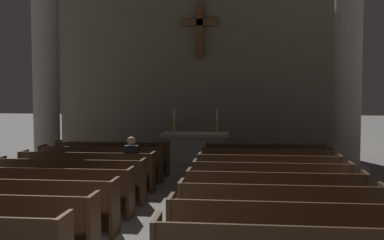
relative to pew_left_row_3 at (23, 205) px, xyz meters
The scene contains 20 objects.
pew_left_row_3 is the anchor object (origin of this frame).
pew_left_row_4 1.11m from the pew_left_row_3, 90.00° to the left, with size 3.23×0.50×0.95m.
pew_left_row_5 2.23m from the pew_left_row_3, 90.00° to the left, with size 3.23×0.50×0.95m.
pew_left_row_6 3.34m from the pew_left_row_3, 90.00° to the left, with size 3.23×0.50×0.95m.
pew_left_row_7 4.45m from the pew_left_row_3, 90.00° to the left, with size 3.23×0.50×0.95m.
pew_left_row_8 5.57m from the pew_left_row_3, 90.00° to the left, with size 3.23×0.50×0.95m.
pew_right_row_2 4.42m from the pew_left_row_3, 14.59° to the right, with size 3.23×0.50×0.95m.
pew_right_row_3 4.28m from the pew_left_row_3, ahead, with size 3.23×0.50×0.95m.
pew_right_row_4 4.42m from the pew_left_row_3, 14.59° to the left, with size 3.23×0.50×0.95m.
pew_right_row_5 4.82m from the pew_left_row_3, 27.49° to the left, with size 3.23×0.50×0.95m.
pew_right_row_6 5.43m from the pew_left_row_3, 37.98° to the left, with size 3.23×0.50×0.95m.
pew_right_row_7 6.18m from the pew_left_row_3, 46.15° to the left, with size 3.23×0.50×0.95m.
pew_right_row_8 7.02m from the pew_left_row_3, 52.45° to the left, with size 3.23×0.50×0.95m.
column_left_second 7.78m from the pew_left_row_3, 109.76° to the left, with size 1.20×1.20×7.27m.
column_right_second 9.98m from the pew_left_row_3, 45.14° to the left, with size 1.20×1.20×7.27m.
altar 8.12m from the pew_left_row_3, 74.73° to the left, with size 2.20×0.90×1.01m.
candlestick_left 8.01m from the pew_left_row_3, 79.59° to the left, with size 0.16×0.16×0.77m.
candlestick_right 8.37m from the pew_left_row_3, 70.08° to the left, with size 0.16×0.16×0.77m.
apse_with_cross 10.57m from the pew_left_row_3, 77.56° to the left, with size 10.39×0.49×8.17m.
lone_worshipper 3.56m from the pew_left_row_3, 72.07° to the left, with size 0.32×0.43×1.32m.
Camera 1 is at (1.55, -5.39, 2.43)m, focal length 44.68 mm.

